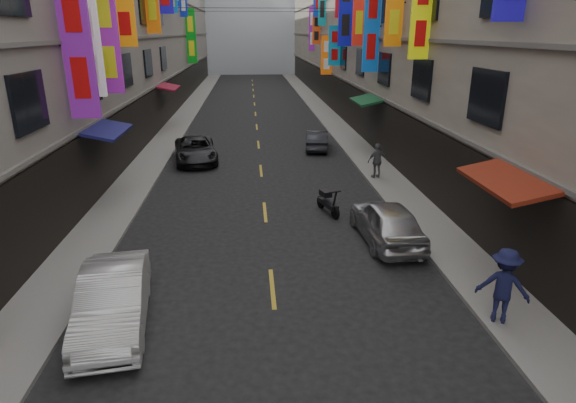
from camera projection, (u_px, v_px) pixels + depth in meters
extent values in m
cube|color=slate|center=(175.00, 127.00, 35.46)|extent=(2.00, 90.00, 0.12)
cube|color=slate|center=(336.00, 125.00, 36.36)|extent=(2.00, 90.00, 0.12)
cube|color=black|center=(161.00, 108.00, 34.91)|extent=(0.12, 85.50, 3.00)
cube|color=#66635E|center=(159.00, 84.00, 34.34)|extent=(0.16, 90.00, 0.14)
cube|color=#66635E|center=(154.00, 37.00, 33.27)|extent=(0.16, 90.00, 0.14)
cube|color=black|center=(349.00, 106.00, 35.95)|extent=(0.12, 85.50, 3.00)
cube|color=#66635E|center=(350.00, 82.00, 35.38)|extent=(0.16, 90.00, 0.14)
cube|color=#66635E|center=(352.00, 36.00, 34.31)|extent=(0.16, 90.00, 0.14)
cube|color=silver|center=(250.00, 4.00, 79.22)|extent=(18.00, 8.00, 22.00)
cube|color=purple|center=(77.00, 45.00, 16.60)|extent=(1.02, 0.18, 5.06)
cylinder|color=black|center=(75.00, 45.00, 16.60)|extent=(1.12, 0.08, 0.08)
cube|color=white|center=(91.00, 46.00, 18.40)|extent=(0.78, 0.18, 3.80)
cylinder|color=black|center=(89.00, 46.00, 18.40)|extent=(0.88, 0.08, 0.08)
cube|color=#F4FF0D|center=(421.00, 13.00, 19.32)|extent=(0.81, 0.18, 3.59)
cylinder|color=black|center=(423.00, 13.00, 19.32)|extent=(0.91, 0.08, 0.08)
cube|color=purple|center=(107.00, 37.00, 20.33)|extent=(0.95, 0.18, 4.68)
cylinder|color=black|center=(106.00, 37.00, 20.33)|extent=(1.05, 0.08, 0.08)
cube|color=orange|center=(395.00, 2.00, 22.68)|extent=(0.83, 0.18, 3.97)
cylinder|color=black|center=(396.00, 2.00, 22.68)|extent=(0.93, 0.08, 0.08)
cube|color=orange|center=(123.00, 5.00, 22.99)|extent=(1.00, 0.18, 3.82)
cylinder|color=black|center=(122.00, 5.00, 22.99)|extent=(1.10, 0.08, 0.08)
cube|color=blue|center=(372.00, 26.00, 26.89)|extent=(0.90, 0.18, 4.97)
cylinder|color=black|center=(373.00, 26.00, 26.90)|extent=(1.00, 0.08, 0.08)
cube|color=red|center=(360.00, 4.00, 29.83)|extent=(0.81, 0.18, 4.93)
cylinder|color=black|center=(360.00, 4.00, 29.84)|extent=(0.91, 0.08, 0.08)
cube|color=#0E11A4|center=(346.00, 8.00, 33.54)|extent=(1.00, 0.18, 5.04)
cylinder|color=black|center=(347.00, 8.00, 33.54)|extent=(1.10, 0.08, 0.08)
cube|color=#0D77A5|center=(335.00, 46.00, 38.42)|extent=(0.96, 0.18, 3.06)
cylinder|color=black|center=(335.00, 46.00, 38.42)|extent=(1.06, 0.08, 0.08)
cube|color=orange|center=(327.00, 55.00, 42.39)|extent=(0.98, 0.18, 3.32)
cylinder|color=black|center=(327.00, 55.00, 42.39)|extent=(1.08, 0.08, 0.08)
cube|color=#C74012|center=(316.00, 29.00, 48.81)|extent=(0.81, 0.18, 2.98)
cylinder|color=black|center=(317.00, 29.00, 48.82)|extent=(0.91, 0.08, 0.08)
cube|color=#0A7813|center=(191.00, 36.00, 50.17)|extent=(1.02, 0.18, 5.44)
cylinder|color=black|center=(191.00, 36.00, 50.17)|extent=(1.12, 0.08, 0.08)
cube|color=purple|center=(312.00, 29.00, 53.00)|extent=(0.64, 0.18, 4.64)
cylinder|color=black|center=(312.00, 29.00, 53.00)|extent=(0.74, 0.08, 0.08)
cube|color=maroon|center=(506.00, 180.00, 12.86)|extent=(1.39, 3.20, 0.41)
cube|color=navy|center=(106.00, 130.00, 19.43)|extent=(1.39, 3.20, 0.41)
cube|color=#144D28|center=(367.00, 100.00, 27.89)|extent=(1.39, 3.20, 0.41)
cube|color=maroon|center=(168.00, 87.00, 34.46)|extent=(1.39, 3.20, 0.41)
cylinder|color=black|center=(253.00, 8.00, 40.57)|extent=(14.00, 0.04, 0.04)
cube|color=gold|center=(272.00, 288.00, 13.39)|extent=(0.12, 2.20, 0.01)
cube|color=gold|center=(265.00, 212.00, 19.02)|extent=(0.12, 2.20, 0.01)
cube|color=gold|center=(261.00, 171.00, 24.66)|extent=(0.12, 2.20, 0.01)
cube|color=gold|center=(258.00, 145.00, 30.30)|extent=(0.12, 2.20, 0.01)
cube|color=gold|center=(257.00, 127.00, 35.93)|extent=(0.12, 2.20, 0.01)
cube|color=gold|center=(255.00, 114.00, 41.57)|extent=(0.12, 2.20, 0.01)
cube|color=gold|center=(255.00, 104.00, 47.20)|extent=(0.12, 2.20, 0.01)
cube|color=gold|center=(254.00, 96.00, 52.84)|extent=(0.12, 2.20, 0.01)
cube|color=gold|center=(253.00, 90.00, 58.48)|extent=(0.12, 2.20, 0.01)
cube|color=gold|center=(253.00, 85.00, 64.11)|extent=(0.12, 2.20, 0.01)
cube|color=gold|center=(252.00, 80.00, 69.75)|extent=(0.12, 2.20, 0.01)
cylinder|color=black|center=(335.00, 213.00, 18.25)|extent=(0.26, 0.51, 0.50)
cylinder|color=black|center=(321.00, 202.00, 19.39)|extent=(0.26, 0.51, 0.50)
cube|color=black|center=(328.00, 204.00, 18.77)|extent=(0.66, 1.33, 0.18)
cube|color=black|center=(325.00, 193.00, 18.87)|extent=(0.46, 0.62, 0.22)
cylinder|color=black|center=(334.00, 201.00, 18.18)|extent=(0.18, 0.36, 0.88)
cylinder|color=black|center=(335.00, 192.00, 18.07)|extent=(0.50, 0.20, 0.06)
imported|color=silver|center=(113.00, 300.00, 11.49)|extent=(2.06, 4.42, 1.40)
imported|color=black|center=(196.00, 150.00, 26.17)|extent=(2.84, 4.93, 1.29)
imported|color=#B9BABE|center=(387.00, 221.00, 16.17)|extent=(1.91, 4.30, 1.44)
imported|color=#282930|center=(317.00, 140.00, 28.89)|extent=(1.80, 3.70, 1.17)
imported|color=#16183E|center=(504.00, 286.00, 11.40)|extent=(1.37, 1.14, 1.88)
imported|color=slate|center=(377.00, 161.00, 22.81)|extent=(1.08, 0.76, 1.67)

